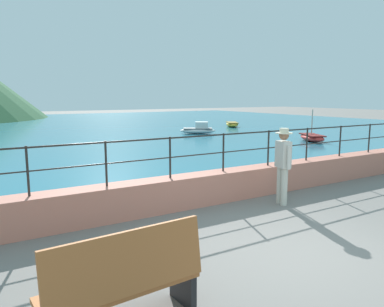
# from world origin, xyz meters

# --- Properties ---
(ground_plane) EXTENTS (120.00, 120.00, 0.00)m
(ground_plane) POSITION_xyz_m (0.00, 0.00, 0.00)
(ground_plane) COLOR slate
(promenade_wall) EXTENTS (20.00, 0.56, 0.70)m
(promenade_wall) POSITION_xyz_m (0.00, 3.20, 0.35)
(promenade_wall) COLOR tan
(promenade_wall) RESTS_ON ground
(railing) EXTENTS (18.44, 0.04, 0.90)m
(railing) POSITION_xyz_m (-0.00, 3.20, 1.31)
(railing) COLOR #282623
(railing) RESTS_ON promenade_wall
(lake_water) EXTENTS (64.00, 44.32, 0.06)m
(lake_water) POSITION_xyz_m (0.00, 25.84, 0.03)
(lake_water) COLOR teal
(lake_water) RESTS_ON ground
(bench_main) EXTENTS (1.73, 0.66, 1.13)m
(bench_main) POSITION_xyz_m (-3.11, -0.30, 0.56)
(bench_main) COLOR #B76633
(bench_main) RESTS_ON ground
(person_walking) EXTENTS (0.38, 0.56, 1.75)m
(person_walking) POSITION_xyz_m (1.65, 2.21, 0.98)
(person_walking) COLOR beige
(person_walking) RESTS_ON ground
(boat_0) EXTENTS (1.81, 2.46, 1.69)m
(boat_0) POSITION_xyz_m (11.39, 9.73, 0.26)
(boat_0) COLOR red
(boat_0) RESTS_ON lake_water
(boat_3) EXTENTS (1.91, 2.45, 0.36)m
(boat_3) POSITION_xyz_m (13.47, 19.50, 0.26)
(boat_3) COLOR gold
(boat_3) RESTS_ON lake_water
(boat_4) EXTENTS (2.43, 1.99, 0.76)m
(boat_4) POSITION_xyz_m (8.29, 16.29, 0.33)
(boat_4) COLOR white
(boat_4) RESTS_ON lake_water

